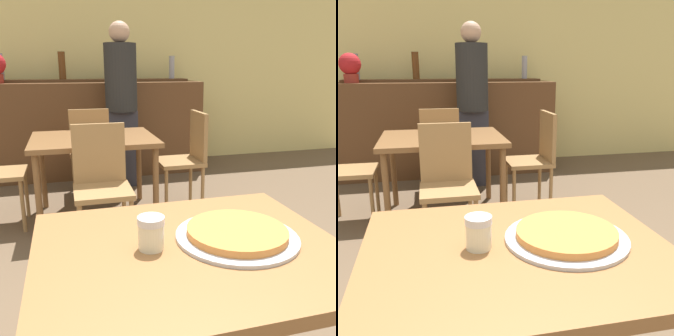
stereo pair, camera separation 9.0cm
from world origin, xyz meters
TOP-DOWN VIEW (x-y plane):
  - wall_back at (0.00, 4.13)m, footprint 8.00×0.05m
  - dining_table_near at (0.00, 0.00)m, footprint 0.95×0.78m
  - dining_table_far at (-0.13, 2.19)m, footprint 1.03×0.84m
  - bar_counter at (0.00, 3.63)m, footprint 2.60×0.56m
  - bar_back_shelf at (-0.02, 3.77)m, footprint 2.39×0.24m
  - chair_far_side_front at (-0.13, 1.60)m, footprint 0.40×0.40m
  - chair_far_side_back at (-0.13, 2.78)m, footprint 0.40×0.40m
  - chair_far_side_left at (-0.97, 2.19)m, footprint 0.40×0.40m
  - chair_far_side_right at (0.72, 2.19)m, footprint 0.40×0.40m
  - pizza_tray at (0.16, 0.01)m, footprint 0.39×0.39m
  - cheese_shaker at (-0.12, 0.02)m, footprint 0.08×0.08m
  - person_standing at (0.25, 3.05)m, footprint 0.34×0.34m
  - potted_plant at (-1.05, 3.58)m, footprint 0.24×0.24m

SIDE VIEW (x-z plane):
  - chair_far_side_front at x=-0.13m, z-range 0.07..0.98m
  - chair_far_side_back at x=-0.13m, z-range 0.07..0.98m
  - chair_far_side_left at x=-0.97m, z-range 0.07..0.98m
  - chair_far_side_right at x=0.72m, z-range 0.07..0.98m
  - bar_counter at x=0.00m, z-range 0.00..1.12m
  - dining_table_far at x=-0.13m, z-range 0.28..1.00m
  - dining_table_near at x=0.00m, z-range 0.29..1.05m
  - pizza_tray at x=0.16m, z-range 0.76..0.80m
  - cheese_shaker at x=-0.12m, z-range 0.76..0.87m
  - person_standing at x=0.25m, z-range 0.08..1.83m
  - bar_back_shelf at x=-0.02m, z-range 1.00..1.35m
  - potted_plant at x=-1.05m, z-range 1.14..1.47m
  - wall_back at x=0.00m, z-range 0.00..2.80m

